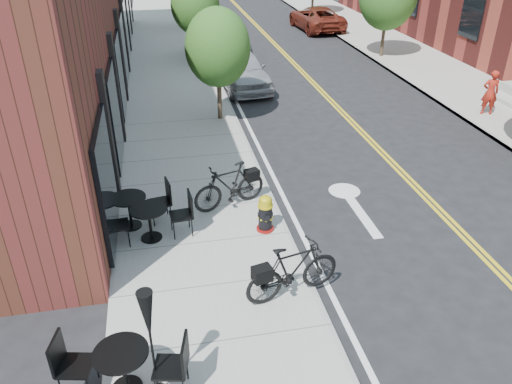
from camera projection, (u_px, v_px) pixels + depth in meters
ground at (308, 277)px, 10.34m from camera, size 120.00×120.00×0.00m
sidewalk_near at (179, 113)px, 18.48m from camera, size 4.00×70.00×0.12m
sidewalk_far at (472, 92)px, 20.54m from camera, size 4.00×70.00×0.12m
building_near at (50, 1)px, 19.42m from camera, size 5.00×28.00×7.00m
tree_near_a at (218, 48)px, 16.61m from camera, size 2.20×2.20×3.81m
tree_near_b at (195, 5)px, 23.37m from camera, size 2.30×2.30×3.98m
fire_hydrant at (265, 213)px, 11.43m from camera, size 0.43×0.43×0.93m
bicycle_left at (229, 186)px, 12.29m from camera, size 2.00×1.13×1.16m
bicycle_right at (293, 270)px, 9.40m from camera, size 2.02×0.99×1.17m
bistro_set_a at (123, 365)px, 7.53m from camera, size 1.99×1.00×1.05m
bistro_set_b at (129, 207)px, 11.52m from camera, size 1.95×0.96×1.03m
bistro_set_c at (149, 219)px, 11.09m from camera, size 1.93×0.90×1.02m
patio_umbrella at (149, 324)px, 7.00m from camera, size 0.33×0.33×2.03m
parked_car_a at (241, 69)px, 20.94m from camera, size 2.29×4.70×1.54m
parked_car_b at (224, 41)px, 25.24m from camera, size 2.20×4.95×1.58m
parked_car_c at (203, 6)px, 35.22m from camera, size 2.27×4.69×1.31m
parked_car_far at (316, 18)px, 31.02m from camera, size 2.61×5.18×1.41m
pedestrian at (490, 92)px, 17.82m from camera, size 0.67×0.53×1.60m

